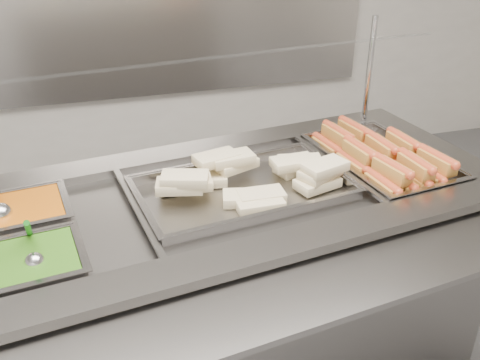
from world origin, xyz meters
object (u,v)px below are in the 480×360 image
object	(u,v)px
pan_hotdogs	(380,166)
steam_counter	(228,296)
sneeze_guard	(199,63)
serving_spoon	(34,256)
pan_wraps	(243,192)
ladle	(1,212)

from	to	relation	value
pan_hotdogs	steam_counter	bearing A→B (deg)	-172.64
steam_counter	sneeze_guard	world-z (taller)	sneeze_guard
sneeze_guard	serving_spoon	xyz separation A→B (m)	(-0.58, -0.46, -0.36)
sneeze_guard	pan_wraps	distance (m)	0.46
sneeze_guard	pan_hotdogs	size ratio (longest dim) A/B	2.84
pan_wraps	ladle	size ratio (longest dim) A/B	3.81
steam_counter	serving_spoon	bearing A→B (deg)	-158.95
steam_counter	ladle	xyz separation A→B (m)	(-0.71, 0.04, 0.47)
pan_hotdogs	pan_wraps	world-z (taller)	same
steam_counter	ladle	distance (m)	0.86
pan_hotdogs	serving_spoon	distance (m)	1.28
sneeze_guard	ladle	xyz separation A→B (m)	(-0.69, -0.18, -0.37)
pan_hotdogs	ladle	distance (m)	1.35
steam_counter	serving_spoon	distance (m)	0.80
steam_counter	pan_wraps	distance (m)	0.44
pan_wraps	serving_spoon	xyz separation A→B (m)	(-0.67, -0.24, 0.04)
sneeze_guard	steam_counter	bearing A→B (deg)	-82.64
pan_wraps	ladle	bearing A→B (deg)	177.41
pan_wraps	ladle	distance (m)	0.78
pan_hotdogs	pan_wraps	bearing A→B (deg)	-172.64
ladle	serving_spoon	distance (m)	0.30
sneeze_guard	pan_wraps	world-z (taller)	sneeze_guard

